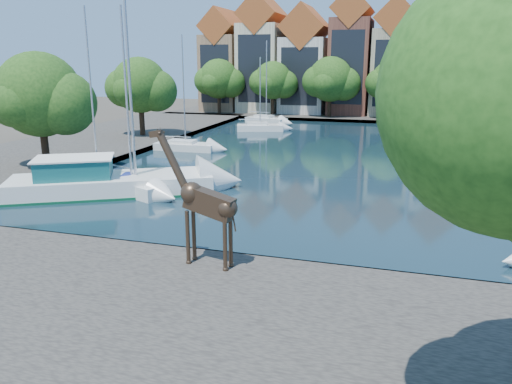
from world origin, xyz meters
TOP-DOWN VIEW (x-y plane):
  - ground at (0.00, 0.00)m, footprint 160.00×160.00m
  - water_basin at (0.00, 24.00)m, footprint 38.00×50.00m
  - near_quay at (0.00, -7.00)m, footprint 50.00×14.00m
  - far_quay at (0.00, 56.00)m, footprint 60.00×16.00m
  - left_quay at (-25.00, 24.00)m, footprint 14.00×52.00m
  - townhouse_west_end at (-23.00, 55.99)m, footprint 5.44×9.18m
  - townhouse_west_mid at (-17.00, 55.99)m, footprint 5.94×9.18m
  - townhouse_west_inner at (-10.50, 55.99)m, footprint 6.43×9.18m
  - townhouse_center at (-4.00, 55.99)m, footprint 5.44×9.18m
  - townhouse_east_inner at (2.00, 55.99)m, footprint 5.94×9.18m
  - townhouse_east_mid at (8.50, 55.99)m, footprint 6.43×9.18m
  - townhouse_east_end at (15.00, 55.99)m, footprint 5.44×9.18m
  - far_tree_far_west at (-21.90, 50.49)m, footprint 7.28×5.60m
  - far_tree_west at (-13.91, 50.49)m, footprint 6.76×5.20m
  - far_tree_mid_west at (-5.89, 50.49)m, footprint 7.80×6.00m
  - far_tree_mid_east at (2.10, 50.49)m, footprint 7.02×5.40m
  - far_tree_east at (10.11, 50.49)m, footprint 7.54×5.80m
  - side_tree_left_near at (-20.89, 11.99)m, footprint 7.80×6.00m
  - side_tree_left_far at (-21.90, 27.99)m, footprint 7.28×5.60m
  - giraffe_statue at (-3.01, -1.46)m, footprint 3.57×0.88m
  - motorsailer at (-13.36, 7.80)m, footprint 12.33×8.90m
  - sailboat_left_a at (-12.00, 8.63)m, footprint 5.91×4.03m
  - sailboat_left_b at (-14.71, 9.08)m, footprint 6.48×3.50m
  - sailboat_left_c at (-15.00, 23.26)m, footprint 5.63×2.04m
  - sailboat_left_d at (-12.00, 37.32)m, footprint 5.58×3.35m
  - sailboat_left_e at (-13.11, 44.00)m, footprint 5.73×3.44m
  - sailboat_right_c at (12.00, 31.92)m, footprint 5.32×2.59m
  - sailboat_right_d at (13.77, 42.38)m, footprint 5.74×3.47m

SIDE VIEW (x-z plane):
  - ground at x=0.00m, z-range 0.00..0.00m
  - water_basin at x=0.00m, z-range 0.00..0.08m
  - near_quay at x=0.00m, z-range 0.00..0.50m
  - far_quay at x=0.00m, z-range 0.00..0.50m
  - left_quay at x=-25.00m, z-range 0.00..0.50m
  - sailboat_right_c at x=12.00m, z-range -3.89..5.07m
  - sailboat_left_c at x=-15.00m, z-range -4.46..5.64m
  - sailboat_right_d at x=13.77m, z-range -3.44..4.67m
  - sailboat_left_b at x=-14.71m, z-range -4.95..6.18m
  - sailboat_left_d at x=-12.00m, z-range -3.50..4.76m
  - sailboat_left_e at x=-13.11m, z-range -4.46..5.83m
  - sailboat_left_a at x=-12.00m, z-range -4.81..6.24m
  - motorsailer at x=-13.36m, z-range -4.95..6.91m
  - giraffe_statue at x=-3.01m, z-range 0.46..5.55m
  - far_tree_west at x=-13.91m, z-range 1.40..8.76m
  - far_tree_mid_east at x=2.10m, z-range 1.37..8.89m
  - far_tree_far_west at x=-21.90m, z-range 1.34..9.02m
  - far_tree_east at x=10.11m, z-range 1.32..9.16m
  - far_tree_mid_west at x=-5.89m, z-range 1.29..9.29m
  - side_tree_left_far at x=-21.90m, z-range 1.44..9.32m
  - side_tree_left_near at x=-20.89m, z-range 1.39..9.59m
  - townhouse_east_end at x=15.00m, z-range -0.11..14.32m
  - townhouse_west_inner at x=-10.50m, z-range -0.22..14.92m
  - townhouse_west_end at x=-23.00m, z-range -0.11..14.83m
  - townhouse_east_inner at x=2.00m, z-range -0.16..15.63m
  - townhouse_east_mid at x=8.50m, z-range -0.22..16.43m
  - townhouse_west_mid at x=-17.00m, z-range -0.16..16.63m
  - townhouse_center at x=-4.00m, z-range -0.10..16.83m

